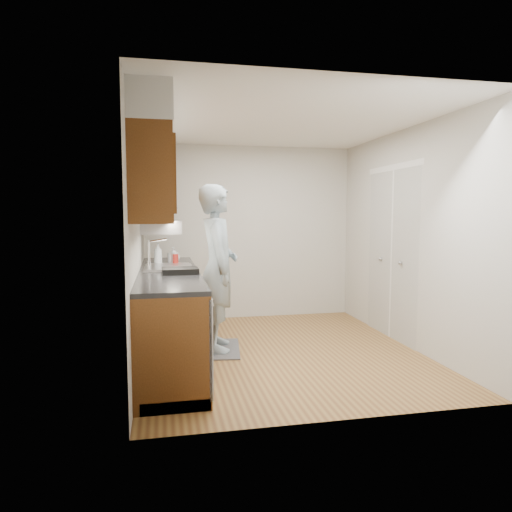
{
  "coord_description": "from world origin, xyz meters",
  "views": [
    {
      "loc": [
        -1.26,
        -4.81,
        1.52
      ],
      "look_at": [
        -0.22,
        0.25,
        1.05
      ],
      "focal_mm": 32.0,
      "sensor_mm": 36.0,
      "label": 1
    }
  ],
  "objects": [
    {
      "name": "wall_right",
      "position": [
        1.5,
        0.0,
        1.25
      ],
      "size": [
        0.02,
        3.5,
        2.5
      ],
      "primitive_type": "cube",
      "color": "beige",
      "rests_on": "floor"
    },
    {
      "name": "counter",
      "position": [
        -1.2,
        -0.0,
        0.49
      ],
      "size": [
        0.64,
        2.8,
        1.3
      ],
      "color": "brown",
      "rests_on": "floor"
    },
    {
      "name": "closet_door",
      "position": [
        1.49,
        0.3,
        1.02
      ],
      "size": [
        0.02,
        1.22,
        2.05
      ],
      "primitive_type": "cube",
      "color": "silver",
      "rests_on": "wall_right"
    },
    {
      "name": "dish_rack",
      "position": [
        -1.09,
        -0.3,
        0.97
      ],
      "size": [
        0.36,
        0.3,
        0.05
      ],
      "primitive_type": "cube",
      "rotation": [
        0.0,
        0.0,
        0.03
      ],
      "color": "black",
      "rests_on": "counter"
    },
    {
      "name": "wall_left",
      "position": [
        -1.5,
        0.0,
        1.25
      ],
      "size": [
        0.02,
        3.5,
        2.5
      ],
      "primitive_type": "cube",
      "color": "beige",
      "rests_on": "floor"
    },
    {
      "name": "person",
      "position": [
        -0.66,
        0.19,
        1.05
      ],
      "size": [
        0.53,
        0.76,
        2.08
      ],
      "primitive_type": "imported",
      "rotation": [
        0.0,
        0.0,
        1.52
      ],
      "color": "#879AA5",
      "rests_on": "floor_mat"
    },
    {
      "name": "ceiling",
      "position": [
        0.0,
        0.0,
        2.5
      ],
      "size": [
        3.5,
        3.5,
        0.0
      ],
      "primitive_type": "plane",
      "rotation": [
        3.14,
        0.0,
        0.0
      ],
      "color": "white",
      "rests_on": "wall_left"
    },
    {
      "name": "soap_bottle_a",
      "position": [
        -1.31,
        0.58,
        1.07
      ],
      "size": [
        0.12,
        0.12,
        0.25
      ],
      "primitive_type": "imported",
      "rotation": [
        0.0,
        0.0,
        0.32
      ],
      "color": "silver",
      "rests_on": "counter"
    },
    {
      "name": "soap_bottle_b",
      "position": [
        -1.13,
        0.67,
        1.04
      ],
      "size": [
        0.12,
        0.12,
        0.19
      ],
      "primitive_type": "imported",
      "rotation": [
        0.0,
        0.0,
        -0.56
      ],
      "color": "silver",
      "rests_on": "counter"
    },
    {
      "name": "soda_can",
      "position": [
        -1.11,
        0.52,
        1.0
      ],
      "size": [
        0.08,
        0.08,
        0.12
      ],
      "primitive_type": "cylinder",
      "rotation": [
        0.0,
        0.0,
        0.31
      ],
      "color": "red",
      "rests_on": "counter"
    },
    {
      "name": "floor",
      "position": [
        0.0,
        0.0,
        0.0
      ],
      "size": [
        3.5,
        3.5,
        0.0
      ],
      "primitive_type": "plane",
      "color": "olive",
      "rests_on": "ground"
    },
    {
      "name": "soap_bottle_c",
      "position": [
        -1.11,
        0.8,
        1.02
      ],
      "size": [
        0.16,
        0.16,
        0.16
      ],
      "primitive_type": "imported",
      "rotation": [
        0.0,
        0.0,
        0.51
      ],
      "color": "silver",
      "rests_on": "counter"
    },
    {
      "name": "wall_back",
      "position": [
        0.0,
        1.75,
        1.25
      ],
      "size": [
        3.0,
        0.02,
        2.5
      ],
      "primitive_type": "cube",
      "color": "beige",
      "rests_on": "floor"
    },
    {
      "name": "upper_cabinets",
      "position": [
        -1.33,
        0.05,
        1.95
      ],
      "size": [
        0.47,
        2.8,
        1.21
      ],
      "color": "brown",
      "rests_on": "wall_left"
    },
    {
      "name": "steel_can",
      "position": [
        -1.17,
        0.62,
        1.0
      ],
      "size": [
        0.07,
        0.07,
        0.13
      ],
      "primitive_type": "cylinder",
      "rotation": [
        0.0,
        0.0,
        -0.05
      ],
      "color": "#A5A5AA",
      "rests_on": "counter"
    },
    {
      "name": "floor_mat",
      "position": [
        -0.66,
        0.19,
        0.01
      ],
      "size": [
        0.56,
        0.84,
        0.01
      ],
      "primitive_type": "cube",
      "rotation": [
        0.0,
        0.0,
        -0.13
      ],
      "color": "slate",
      "rests_on": "floor"
    }
  ]
}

